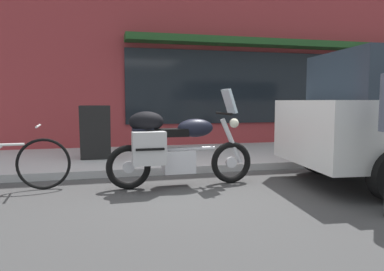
% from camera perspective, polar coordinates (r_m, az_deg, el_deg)
% --- Properties ---
extents(ground_plane, '(80.00, 80.00, 0.00)m').
position_cam_1_polar(ground_plane, '(5.18, 0.94, -8.14)').
color(ground_plane, '#3C3C3C').
extents(touring_motorcycle, '(2.11, 0.70, 1.38)m').
position_cam_1_polar(touring_motorcycle, '(5.15, -2.95, -1.47)').
color(touring_motorcycle, black).
rests_on(touring_motorcycle, ground_plane).
extents(parked_bicycle, '(1.73, 0.48, 0.94)m').
position_cam_1_polar(parked_bicycle, '(5.48, -27.40, -3.90)').
color(parked_bicycle, black).
rests_on(parked_bicycle, ground_plane).
extents(sandwich_board_sign, '(0.55, 0.43, 1.00)m').
position_cam_1_polar(sandwich_board_sign, '(7.05, -14.74, 0.45)').
color(sandwich_board_sign, black).
rests_on(sandwich_board_sign, sidewalk_curb).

